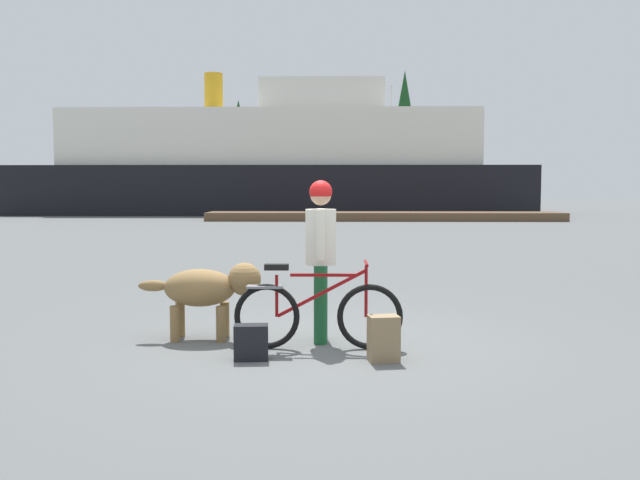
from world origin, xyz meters
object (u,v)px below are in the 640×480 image
at_px(backpack, 384,338).
at_px(sailboat_moored, 390,203).
at_px(handbag_pannier, 251,342).
at_px(dog, 208,288).
at_px(bicycle, 317,313).
at_px(ferry_boat, 276,165).
at_px(person_cyclist, 321,245).

relative_size(backpack, sailboat_moored, 0.05).
bearing_deg(handbag_pannier, dog, 122.76).
distance_m(bicycle, handbag_pannier, 0.78).
bearing_deg(handbag_pannier, backpack, -0.94).
distance_m(handbag_pannier, ferry_boat, 35.86).
bearing_deg(sailboat_moored, ferry_boat, -147.88).
xyz_separation_m(dog, ferry_boat, (-2.27, 34.76, 2.37)).
height_order(person_cyclist, handbag_pannier, person_cyclist).
bearing_deg(bicycle, ferry_boat, 95.59).
xyz_separation_m(handbag_pannier, sailboat_moored, (4.45, 40.21, 0.32)).
xyz_separation_m(bicycle, person_cyclist, (0.03, 0.35, 0.65)).
bearing_deg(person_cyclist, ferry_boat, 95.70).
height_order(dog, ferry_boat, ferry_boat).
relative_size(dog, ferry_boat, 0.04).
height_order(dog, handbag_pannier, dog).
relative_size(ferry_boat, sailboat_moored, 3.57).
xyz_separation_m(bicycle, handbag_pannier, (-0.61, -0.45, -0.20)).
bearing_deg(backpack, sailboat_moored, 85.45).
relative_size(handbag_pannier, ferry_boat, 0.01).
relative_size(person_cyclist, dog, 1.29).
bearing_deg(sailboat_moored, person_cyclist, -95.52).
xyz_separation_m(person_cyclist, ferry_boat, (-3.48, 34.84, 1.90)).
distance_m(dog, sailboat_moored, 39.66).
bearing_deg(bicycle, person_cyclist, 84.65).
height_order(person_cyclist, ferry_boat, ferry_boat).
relative_size(bicycle, person_cyclist, 1.00).
xyz_separation_m(person_cyclist, backpack, (0.61, -0.82, -0.80)).
bearing_deg(ferry_boat, bicycle, -84.41).
bearing_deg(dog, ferry_boat, 93.74).
height_order(ferry_boat, sailboat_moored, ferry_boat).
distance_m(person_cyclist, dog, 1.29).
distance_m(person_cyclist, handbag_pannier, 1.33).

